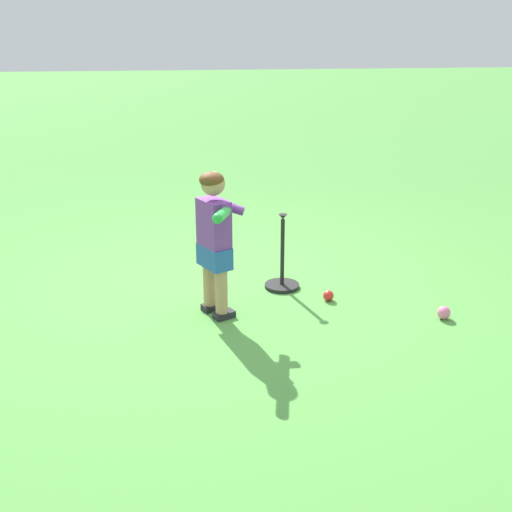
{
  "coord_description": "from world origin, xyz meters",
  "views": [
    {
      "loc": [
        5.04,
        -0.17,
        2.16
      ],
      "look_at": [
        0.42,
        0.32,
        0.45
      ],
      "focal_mm": 48.06,
      "sensor_mm": 36.0,
      "label": 1
    }
  ],
  "objects_px": {
    "play_ball_center_lawn": "(328,296)",
    "play_ball_behind_batter": "(444,313)",
    "batting_tee": "(282,275)",
    "child_batter": "(215,231)"
  },
  "relations": [
    {
      "from": "batting_tee",
      "to": "play_ball_behind_batter",
      "type": "bearing_deg",
      "value": 57.01
    },
    {
      "from": "child_batter",
      "to": "batting_tee",
      "type": "distance_m",
      "value": 0.91
    },
    {
      "from": "play_ball_center_lawn",
      "to": "play_ball_behind_batter",
      "type": "distance_m",
      "value": 0.87
    },
    {
      "from": "child_batter",
      "to": "batting_tee",
      "type": "relative_size",
      "value": 1.74
    },
    {
      "from": "play_ball_center_lawn",
      "to": "play_ball_behind_batter",
      "type": "bearing_deg",
      "value": 61.88
    },
    {
      "from": "child_batter",
      "to": "play_ball_behind_batter",
      "type": "xyz_separation_m",
      "value": [
        0.24,
        1.64,
        -0.6
      ]
    },
    {
      "from": "child_batter",
      "to": "batting_tee",
      "type": "xyz_separation_m",
      "value": [
        -0.47,
        0.55,
        -0.55
      ]
    },
    {
      "from": "child_batter",
      "to": "batting_tee",
      "type": "height_order",
      "value": "child_batter"
    },
    {
      "from": "play_ball_behind_batter",
      "to": "batting_tee",
      "type": "xyz_separation_m",
      "value": [
        -0.71,
        -1.09,
        0.06
      ]
    },
    {
      "from": "play_ball_center_lawn",
      "to": "batting_tee",
      "type": "bearing_deg",
      "value": -132.75
    }
  ]
}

